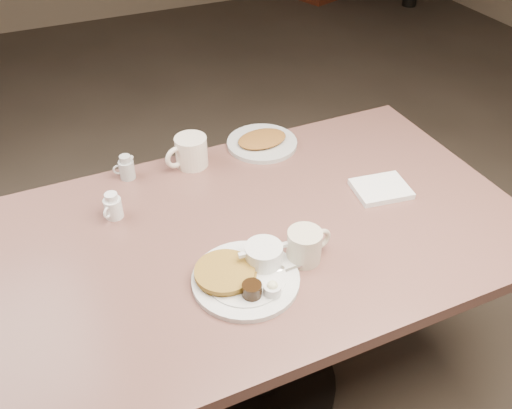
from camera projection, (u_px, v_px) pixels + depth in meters
name	position (u px, v px, depth m)	size (l,w,h in m)	color
diner_table	(259.00, 271.00, 1.62)	(1.50, 0.90, 0.75)	#84564C
main_plate	(247.00, 272.00, 1.35)	(0.34, 0.29, 0.07)	white
coffee_mug_near	(305.00, 245.00, 1.40)	(0.13, 0.10, 0.09)	beige
napkin	(381.00, 189.00, 1.65)	(0.18, 0.15, 0.02)	white
coffee_mug_far	(190.00, 152.00, 1.73)	(0.16, 0.12, 0.10)	white
creamer_left	(113.00, 206.00, 1.54)	(0.07, 0.07, 0.08)	white
creamer_right	(126.00, 168.00, 1.69)	(0.07, 0.06, 0.08)	#B9BAB5
hash_plate	(262.00, 142.00, 1.85)	(0.26, 0.26, 0.04)	#B9B8B5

